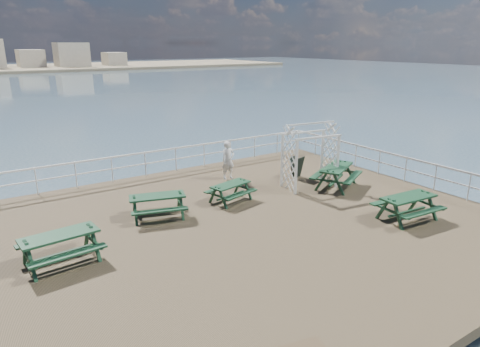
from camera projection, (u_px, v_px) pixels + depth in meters
name	position (u px, v px, depth m)	size (l,w,h in m)	color
ground	(227.00, 234.00, 13.54)	(18.00, 14.00, 0.30)	brown
sea_backdrop	(26.00, 65.00, 127.28)	(300.00, 300.00, 9.20)	#3D5866
railing	(187.00, 182.00, 15.25)	(17.77, 13.76, 1.10)	white
picnic_table_a	(60.00, 242.00, 11.27)	(2.08, 1.74, 0.95)	#163D23
picnic_table_b	(231.00, 188.00, 15.79)	(1.82, 1.59, 0.77)	#163D23
picnic_table_c	(336.00, 172.00, 17.33)	(2.55, 2.38, 0.98)	#163D23
picnic_table_d	(158.00, 201.00, 14.30)	(2.15, 1.91, 0.88)	#163D23
picnic_table_e	(408.00, 203.00, 14.10)	(2.04, 1.70, 0.94)	#163D23
trellis_arbor	(310.00, 159.00, 17.17)	(2.27, 1.44, 2.65)	white
sandwich_board	(297.00, 167.00, 18.58)	(0.68, 0.59, 0.95)	black
person	(228.00, 160.00, 18.33)	(0.60, 0.40, 1.65)	white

